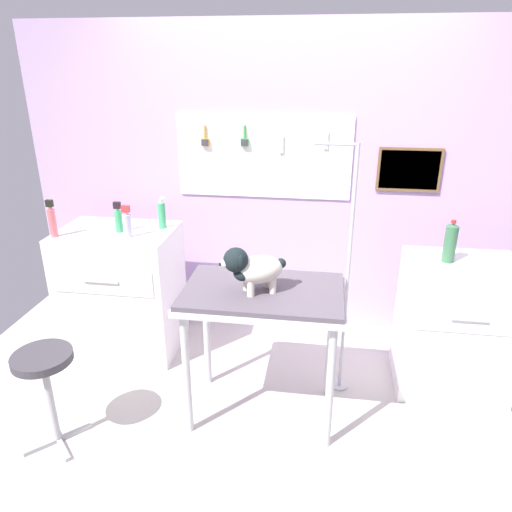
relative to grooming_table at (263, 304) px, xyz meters
name	(u,v)px	position (x,y,z in m)	size (l,w,h in m)	color
ground	(263,425)	(0.02, -0.11, -0.76)	(4.40, 4.00, 0.04)	#B7B0A9
rear_wall_panel	(287,184)	(0.02, 1.17, 0.41)	(4.00, 0.11, 2.30)	#B697CB
grooming_table	(263,304)	(0.00, 0.00, 0.00)	(0.91, 0.58, 0.84)	#B7B7BC
grooming_arm	(346,285)	(0.47, 0.31, 0.01)	(0.29, 0.11, 1.61)	#B7B7BC
dog	(252,268)	(-0.05, -0.05, 0.24)	(0.36, 0.27, 0.27)	silver
counter_left	(122,290)	(-1.12, 0.58, -0.28)	(0.80, 0.58, 0.93)	white
cabinet_right	(454,326)	(1.18, 0.46, -0.31)	(0.68, 0.54, 0.88)	white
stool	(45,372)	(-1.12, -0.43, -0.27)	(0.32, 0.32, 0.59)	#9E9EA3
conditioner_bottle	(52,221)	(-1.47, 0.41, 0.29)	(0.05, 0.05, 0.25)	#D36268
spray_bottle_short	(119,219)	(-1.08, 0.57, 0.27)	(0.05, 0.05, 0.21)	#38A564
spray_bottle_tall	(127,224)	(-0.97, 0.47, 0.28)	(0.06, 0.06, 0.22)	#AEADBC
detangler_spray	(162,215)	(-0.81, 0.69, 0.28)	(0.05, 0.05, 0.23)	#39A465
soda_bottle	(450,243)	(1.08, 0.48, 0.26)	(0.07, 0.07, 0.27)	#336342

